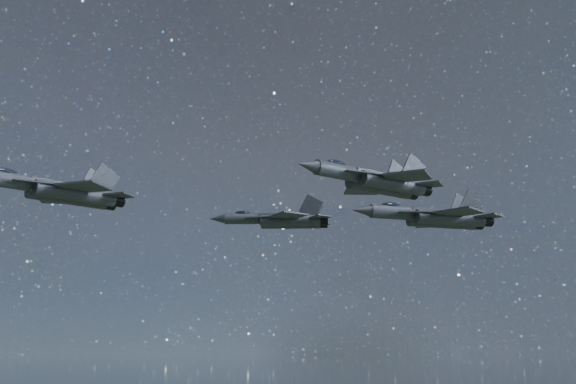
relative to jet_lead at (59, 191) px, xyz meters
name	(u,v)px	position (x,y,z in m)	size (l,w,h in m)	color
jet_lead	(59,191)	(0.00, 0.00, 0.00)	(17.06, 11.35, 4.33)	#2D3138
jet_left	(281,220)	(31.21, 21.49, 3.19)	(17.89, 11.83, 4.57)	#2D3138
jet_right	(376,181)	(29.39, -11.28, 0.93)	(16.72, 11.37, 4.20)	#2D3138
jet_slot	(435,217)	(45.51, 3.39, 1.23)	(19.58, 13.78, 4.95)	#2D3138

